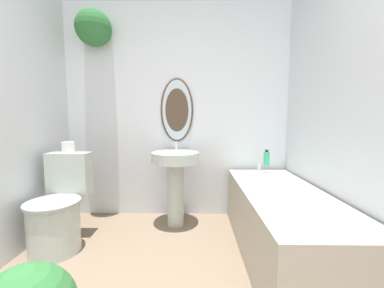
% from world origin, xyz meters
% --- Properties ---
extents(wall_back, '(2.62, 0.37, 2.40)m').
position_xyz_m(wall_back, '(-0.11, 2.33, 1.31)').
color(wall_back, silver).
rests_on(wall_back, ground_plane).
extents(wall_right, '(0.06, 2.44, 2.40)m').
position_xyz_m(wall_right, '(1.28, 1.16, 1.20)').
color(wall_right, silver).
rests_on(wall_right, ground_plane).
extents(toilet, '(0.43, 0.58, 0.81)m').
position_xyz_m(toilet, '(-0.98, 1.57, 0.32)').
color(toilet, '#B2BCB2').
rests_on(toilet, ground_plane).
extents(pedestal_sink, '(0.49, 0.49, 0.88)m').
position_xyz_m(pedestal_sink, '(0.00, 2.04, 0.55)').
color(pedestal_sink, '#B2BCB2').
rests_on(pedestal_sink, ground_plane).
extents(bathtub, '(0.64, 1.62, 0.62)m').
position_xyz_m(bathtub, '(0.91, 1.46, 0.29)').
color(bathtub, '#B2A893').
rests_on(bathtub, ground_plane).
extents(shampoo_bottle, '(0.06, 0.06, 0.17)m').
position_xyz_m(shampoo_bottle, '(0.97, 2.12, 0.70)').
color(shampoo_bottle, '#38B275').
rests_on(shampoo_bottle, bathtub).
extents(toilet_paper_roll, '(0.11, 0.11, 0.10)m').
position_xyz_m(toilet_paper_roll, '(-0.98, 1.78, 0.86)').
color(toilet_paper_roll, white).
rests_on(toilet_paper_roll, toilet).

